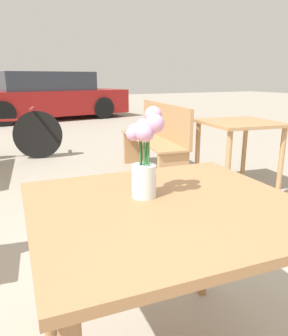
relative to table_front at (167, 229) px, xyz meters
The scene contains 6 objects.
table_front is the anchor object (origin of this frame).
flower_vase 0.27m from the table_front, 113.66° to the left, with size 0.13×0.15×0.32m.
bench_middle 2.76m from the table_front, 61.63° to the left, with size 0.57×1.46×0.85m.
table_back 2.38m from the table_front, 41.50° to the left, with size 0.81×0.82×0.72m.
bicycle 4.07m from the table_front, 94.10° to the left, with size 1.65×0.54×0.79m.
parked_car 8.69m from the table_front, 81.89° to the left, with size 4.52×2.19×1.29m.
Camera 1 is at (-0.55, -0.91, 1.15)m, focal length 35.00 mm.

